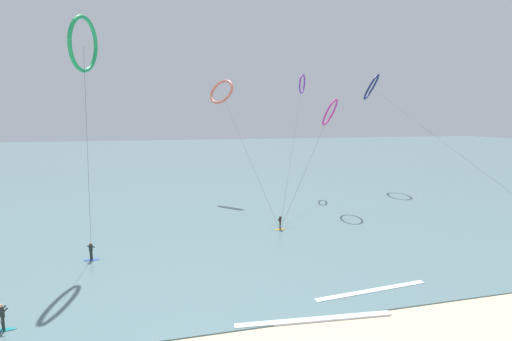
{
  "coord_description": "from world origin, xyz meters",
  "views": [
    {
      "loc": [
        -8.94,
        -14.85,
        12.94
      ],
      "look_at": [
        0.0,
        21.09,
        7.7
      ],
      "focal_mm": 26.36,
      "sensor_mm": 36.0,
      "label": 1
    }
  ],
  "objects_px": {
    "surfer_cobalt": "(91,252)",
    "kite_coral": "(222,92)",
    "surfer_teal": "(3,319)",
    "kite_magenta": "(330,112)",
    "surfer_amber": "(280,223)",
    "kite_violet": "(302,84)",
    "kite_emerald": "(83,44)",
    "kite_navy": "(372,87)"
  },
  "relations": [
    {
      "from": "kite_violet",
      "to": "surfer_amber",
      "type": "bearing_deg",
      "value": 9.24
    },
    {
      "from": "kite_navy",
      "to": "kite_emerald",
      "type": "bearing_deg",
      "value": -23.71
    },
    {
      "from": "surfer_teal",
      "to": "kite_emerald",
      "type": "xyz_separation_m",
      "value": [
        3.03,
        14.17,
        18.78
      ]
    },
    {
      "from": "kite_coral",
      "to": "kite_violet",
      "type": "distance_m",
      "value": 14.36
    },
    {
      "from": "kite_violet",
      "to": "kite_navy",
      "type": "distance_m",
      "value": 14.25
    },
    {
      "from": "surfer_teal",
      "to": "kite_violet",
      "type": "relative_size",
      "value": 0.07
    },
    {
      "from": "surfer_amber",
      "to": "kite_violet",
      "type": "xyz_separation_m",
      "value": [
        10.94,
        22.41,
        17.84
      ]
    },
    {
      "from": "kite_navy",
      "to": "kite_violet",
      "type": "bearing_deg",
      "value": -48.06
    },
    {
      "from": "kite_magenta",
      "to": "kite_emerald",
      "type": "height_order",
      "value": "kite_emerald"
    },
    {
      "from": "surfer_cobalt",
      "to": "kite_emerald",
      "type": "relative_size",
      "value": 0.08
    },
    {
      "from": "surfer_amber",
      "to": "kite_violet",
      "type": "height_order",
      "value": "kite_violet"
    },
    {
      "from": "surfer_cobalt",
      "to": "kite_coral",
      "type": "xyz_separation_m",
      "value": [
        16.2,
        26.35,
        16.23
      ]
    },
    {
      "from": "kite_magenta",
      "to": "kite_emerald",
      "type": "distance_m",
      "value": 32.74
    },
    {
      "from": "kite_coral",
      "to": "kite_emerald",
      "type": "relative_size",
      "value": 1.09
    },
    {
      "from": "surfer_cobalt",
      "to": "kite_magenta",
      "type": "xyz_separation_m",
      "value": [
        29.97,
        14.71,
        12.82
      ]
    },
    {
      "from": "surfer_amber",
      "to": "kite_navy",
      "type": "bearing_deg",
      "value": -34.85
    },
    {
      "from": "kite_violet",
      "to": "surfer_teal",
      "type": "bearing_deg",
      "value": -6.1
    },
    {
      "from": "surfer_cobalt",
      "to": "surfer_teal",
      "type": "relative_size",
      "value": 1.0
    },
    {
      "from": "surfer_cobalt",
      "to": "kite_coral",
      "type": "relative_size",
      "value": 0.07
    },
    {
      "from": "surfer_amber",
      "to": "kite_navy",
      "type": "height_order",
      "value": "kite_navy"
    },
    {
      "from": "kite_coral",
      "to": "kite_navy",
      "type": "xyz_separation_m",
      "value": [
        28.43,
        2.17,
        1.46
      ]
    },
    {
      "from": "surfer_teal",
      "to": "kite_navy",
      "type": "distance_m",
      "value": 64.43
    },
    {
      "from": "surfer_cobalt",
      "to": "kite_navy",
      "type": "distance_m",
      "value": 55.84
    },
    {
      "from": "kite_emerald",
      "to": "kite_navy",
      "type": "bearing_deg",
      "value": 136.39
    },
    {
      "from": "kite_coral",
      "to": "kite_navy",
      "type": "distance_m",
      "value": 28.55
    },
    {
      "from": "kite_emerald",
      "to": "kite_violet",
      "type": "height_order",
      "value": "kite_emerald"
    },
    {
      "from": "surfer_cobalt",
      "to": "kite_coral",
      "type": "distance_m",
      "value": 34.93
    },
    {
      "from": "kite_magenta",
      "to": "kite_violet",
      "type": "xyz_separation_m",
      "value": [
        0.47,
        12.55,
        5.01
      ]
    },
    {
      "from": "kite_navy",
      "to": "surfer_teal",
      "type": "bearing_deg",
      "value": -13.62
    },
    {
      "from": "surfer_teal",
      "to": "kite_emerald",
      "type": "relative_size",
      "value": 0.08
    },
    {
      "from": "kite_emerald",
      "to": "surfer_amber",
      "type": "bearing_deg",
      "value": 111.58
    },
    {
      "from": "surfer_cobalt",
      "to": "kite_magenta",
      "type": "distance_m",
      "value": 35.76
    },
    {
      "from": "surfer_amber",
      "to": "kite_navy",
      "type": "distance_m",
      "value": 38.79
    },
    {
      "from": "surfer_amber",
      "to": "kite_magenta",
      "type": "bearing_deg",
      "value": -34.83
    },
    {
      "from": "kite_coral",
      "to": "kite_navy",
      "type": "bearing_deg",
      "value": 53.97
    },
    {
      "from": "surfer_cobalt",
      "to": "kite_magenta",
      "type": "relative_size",
      "value": 0.11
    },
    {
      "from": "kite_coral",
      "to": "kite_navy",
      "type": "relative_size",
      "value": 0.55
    },
    {
      "from": "kite_magenta",
      "to": "surfer_cobalt",
      "type": "bearing_deg",
      "value": -25.68
    },
    {
      "from": "kite_magenta",
      "to": "kite_violet",
      "type": "relative_size",
      "value": 0.65
    },
    {
      "from": "surfer_cobalt",
      "to": "surfer_teal",
      "type": "distance_m",
      "value": 11.35
    },
    {
      "from": "surfer_teal",
      "to": "kite_magenta",
      "type": "bearing_deg",
      "value": -83.82
    },
    {
      "from": "kite_coral",
      "to": "kite_emerald",
      "type": "height_order",
      "value": "kite_emerald"
    }
  ]
}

